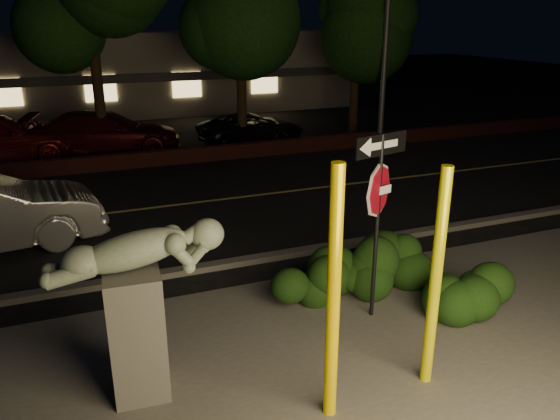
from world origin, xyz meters
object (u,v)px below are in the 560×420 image
object	(u,v)px
yellow_pole_left	(333,298)
parked_car_darkred	(105,133)
sculpture	(137,295)
parked_car_dark	(252,128)
signpost	(379,191)
yellow_pole_right	(436,281)

from	to	relation	value
yellow_pole_left	parked_car_darkred	world-z (taller)	yellow_pole_left
yellow_pole_left	parked_car_darkred	xyz separation A→B (m)	(-1.38, 15.38, -0.87)
sculpture	parked_car_dark	xyz separation A→B (m)	(6.20, 13.88, -0.88)
yellow_pole_left	signpost	xyz separation A→B (m)	(1.72, 1.88, 0.56)
signpost	sculpture	bearing A→B (deg)	174.31
signpost	sculpture	xyz separation A→B (m)	(-3.81, -0.61, -0.73)
yellow_pole_right	parked_car_dark	distance (m)	15.29
yellow_pole_right	sculpture	distance (m)	3.80
yellow_pole_left	parked_car_darkred	bearing A→B (deg)	95.12
yellow_pole_right	parked_car_dark	bearing A→B (deg)	80.25
signpost	parked_car_darkred	bearing A→B (deg)	88.13
yellow_pole_right	sculpture	world-z (taller)	yellow_pole_right
yellow_pole_right	signpost	world-z (taller)	signpost
signpost	parked_car_dark	size ratio (longest dim) A/B	0.74
yellow_pole_left	parked_car_darkred	size ratio (longest dim) A/B	0.62
yellow_pole_right	parked_car_darkred	size ratio (longest dim) A/B	0.58
sculpture	signpost	bearing A→B (deg)	13.04
signpost	parked_car_darkred	xyz separation A→B (m)	(-3.10, 13.50, -1.42)
parked_car_darkred	parked_car_dark	world-z (taller)	parked_car_darkred
parked_car_darkred	signpost	bearing A→B (deg)	-157.41
yellow_pole_right	signpost	xyz separation A→B (m)	(0.19, 1.77, 0.66)
yellow_pole_left	sculpture	distance (m)	2.45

